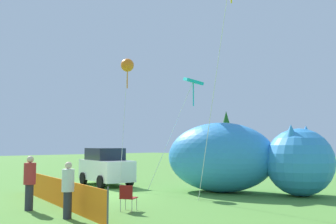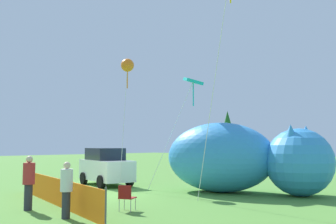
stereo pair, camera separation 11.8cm
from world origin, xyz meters
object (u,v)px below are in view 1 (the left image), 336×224
Objects in this scene: spectator_in_white_shirt at (68,188)px; spectator_in_black_shirt at (30,181)px; kite_teal_diamond at (193,83)px; kite_orange_flower at (127,66)px; inflatable_cat at (242,160)px; parked_car at (106,167)px; folding_chair at (128,196)px.

spectator_in_black_shirt is at bearing -175.73° from spectator_in_white_shirt.
spectator_in_black_shirt is 0.32× the size of kite_teal_diamond.
inflatable_cat is at bearing 16.87° from kite_orange_flower.
parked_car is at bearing 176.22° from inflatable_cat.
spectator_in_black_shirt is 9.65m from kite_orange_flower.
spectator_in_white_shirt is (-0.35, -2.07, 0.42)m from folding_chair.
kite_orange_flower is 1.21× the size of kite_teal_diamond.
kite_orange_flower is at bearing 23.89° from folding_chair.
folding_chair is 0.13× the size of kite_orange_flower.
spectator_in_white_shirt is 9.88m from kite_teal_diamond.
kite_teal_diamond reaches higher than spectator_in_white_shirt.
spectator_in_white_shirt is at bearing -115.12° from inflatable_cat.
parked_car reaches higher than spectator_in_white_shirt.
inflatable_cat is 4.53× the size of spectator_in_white_shirt.
spectator_in_black_shirt is 9.74m from kite_teal_diamond.
folding_chair is 0.51× the size of spectator_in_white_shirt.
inflatable_cat is at bearing 73.09° from spectator_in_black_shirt.
parked_car is 0.54× the size of inflatable_cat.
kite_teal_diamond is (-2.24, 8.51, 4.50)m from spectator_in_white_shirt.
inflatable_cat reaches higher than folding_chair.
kite_orange_flower reaches higher than spectator_in_white_shirt.
kite_orange_flower reaches higher than kite_teal_diamond.
parked_car is 2.44× the size of spectator_in_white_shirt.
inflatable_cat reaches higher than spectator_in_black_shirt.
inflatable_cat is 9.37m from spectator_in_black_shirt.
spectator_in_black_shirt is at bearing -89.86° from kite_teal_diamond.
inflatable_cat is 4.19× the size of spectator_in_black_shirt.
kite_teal_diamond is (-0.02, 8.68, 4.42)m from spectator_in_black_shirt.
kite_teal_diamond reaches higher than spectator_in_black_shirt.
spectator_in_black_shirt is at bearing 103.84° from folding_chair.
kite_orange_flower is at bearing -154.92° from kite_teal_diamond.
spectator_in_black_shirt is (-2.72, -8.95, -0.51)m from inflatable_cat.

